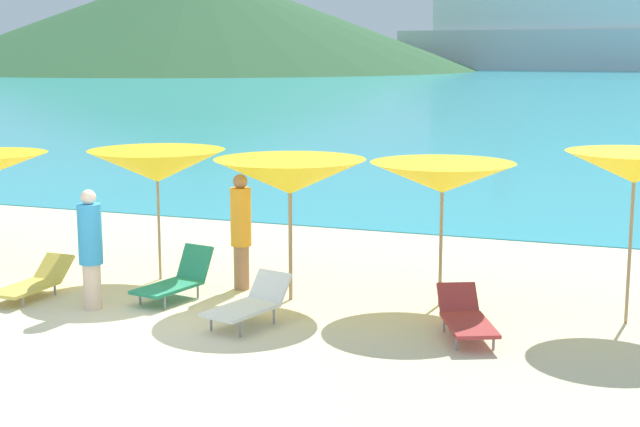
{
  "coord_description": "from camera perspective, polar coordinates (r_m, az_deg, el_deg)",
  "views": [
    {
      "loc": [
        6.64,
        -10.5,
        3.75
      ],
      "look_at": [
        1.61,
        3.02,
        1.2
      ],
      "focal_mm": 52.18,
      "sensor_mm": 36.0,
      "label": 1
    }
  ],
  "objects": [
    {
      "name": "lounge_chair_3",
      "position": [
        14.32,
        -8.8,
        -4.01
      ],
      "size": [
        0.82,
        1.43,
        0.75
      ],
      "rotation": [
        0.0,
        0.0,
        -0.2
      ],
      "color": "#268C66",
      "rests_on": "ground_plane"
    },
    {
      "name": "lounge_chair_1",
      "position": [
        12.47,
        8.93,
        -6.31
      ],
      "size": [
        1.1,
        1.54,
        0.58
      ],
      "rotation": [
        0.0,
        0.0,
        0.43
      ],
      "color": "#A53333",
      "rests_on": "ground_plane"
    },
    {
      "name": "umbrella_5",
      "position": [
        13.24,
        18.74,
        2.68
      ],
      "size": [
        1.98,
        1.98,
        2.39
      ],
      "color": "#9E7F59",
      "rests_on": "ground_plane"
    },
    {
      "name": "beachgoer_0",
      "position": [
        13.87,
        -13.9,
        -1.98
      ],
      "size": [
        0.35,
        0.35,
        1.77
      ],
      "rotation": [
        0.0,
        0.0,
        1.84
      ],
      "color": "beige",
      "rests_on": "ground_plane"
    },
    {
      "name": "lounge_chair_0",
      "position": [
        14.93,
        -17.15,
        -4.03
      ],
      "size": [
        0.58,
        1.48,
        0.54
      ],
      "rotation": [
        0.0,
        0.0,
        -0.02
      ],
      "color": "#D8BF4C",
      "rests_on": "ground_plane"
    },
    {
      "name": "ground_plane",
      "position": [
        21.9,
        2.42,
        -0.24
      ],
      "size": [
        50.0,
        100.0,
        0.3
      ],
      "primitive_type": "cube",
      "color": "beige"
    },
    {
      "name": "umbrella_4",
      "position": [
        13.61,
        7.52,
        2.19
      ],
      "size": [
        2.22,
        2.22,
        2.14
      ],
      "color": "#9E7F59",
      "rests_on": "ground_plane"
    },
    {
      "name": "ocean_water",
      "position": [
        238.42,
        19.03,
        8.58
      ],
      "size": [
        650.0,
        440.0,
        0.02
      ],
      "primitive_type": "cube",
      "color": "#2DADBC",
      "rests_on": "ground_plane"
    },
    {
      "name": "umbrella_3",
      "position": [
        13.82,
        -1.85,
        2.28
      ],
      "size": [
        2.47,
        2.47,
        2.15
      ],
      "color": "#9E7F59",
      "rests_on": "ground_plane"
    },
    {
      "name": "beachgoer_1",
      "position": [
        14.63,
        -4.87,
        -0.91
      ],
      "size": [
        0.33,
        0.33,
        1.84
      ],
      "rotation": [
        0.0,
        0.0,
        4.29
      ],
      "color": "#A3704C",
      "rests_on": "ground_plane"
    },
    {
      "name": "lounge_chair_4",
      "position": [
        12.88,
        -4.35,
        -5.5
      ],
      "size": [
        0.91,
        1.43,
        0.65
      ],
      "rotation": [
        0.0,
        0.0,
        -0.26
      ],
      "color": "white",
      "rests_on": "ground_plane"
    },
    {
      "name": "headland_hill",
      "position": [
        177.42,
        -7.54,
        11.82
      ],
      "size": [
        103.77,
        103.77,
        19.22
      ],
      "primitive_type": "cone",
      "color": "#2D5B33",
      "rests_on": "ground_plane"
    },
    {
      "name": "umbrella_2",
      "position": [
        15.31,
        -9.96,
        2.89
      ],
      "size": [
        2.35,
        2.35,
        2.15
      ],
      "color": "#9E7F59",
      "rests_on": "ground_plane"
    },
    {
      "name": "cruise_ship",
      "position": [
        182.28,
        13.64,
        11.21
      ],
      "size": [
        55.36,
        12.77,
        21.97
      ],
      "rotation": [
        0.0,
        0.0,
        -0.05
      ],
      "color": "silver",
      "rests_on": "ocean_water"
    }
  ]
}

